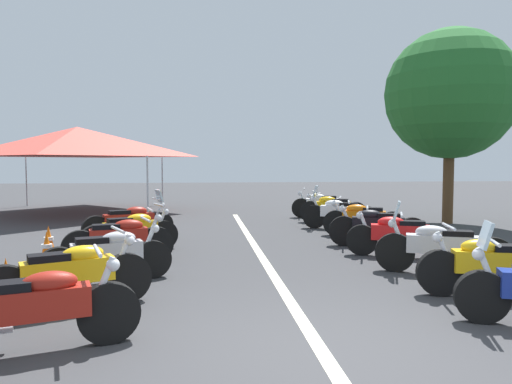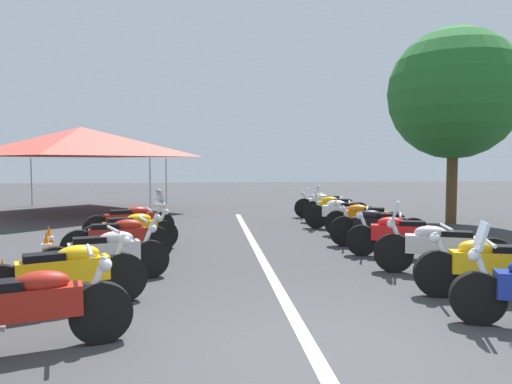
{
  "view_description": "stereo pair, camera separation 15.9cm",
  "coord_description": "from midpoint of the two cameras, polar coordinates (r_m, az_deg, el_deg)",
  "views": [
    {
      "loc": [
        -4.37,
        1.17,
        1.88
      ],
      "look_at": [
        5.89,
        0.0,
        1.23
      ],
      "focal_mm": 33.26,
      "sensor_mm": 36.0,
      "label": 1
    },
    {
      "loc": [
        -4.37,
        1.01,
        1.88
      ],
      "look_at": [
        5.89,
        0.0,
        1.23
      ],
      "focal_mm": 33.26,
      "sensor_mm": 36.0,
      "label": 2
    }
  ],
  "objects": [
    {
      "name": "ground_plane",
      "position": [
        4.88,
        7.35,
        -19.11
      ],
      "size": [
        80.0,
        80.0,
        0.0
      ],
      "primitive_type": "plane",
      "color": "#38383A"
    },
    {
      "name": "lane_centre_stripe",
      "position": [
        9.1,
        0.52,
        -8.33
      ],
      "size": [
        16.21,
        0.16,
        0.01
      ],
      "primitive_type": "cube",
      "color": "beige",
      "rests_on": "ground_plane"
    },
    {
      "name": "motorcycle_left_row_0",
      "position": [
        5.26,
        -26.12,
        -12.48
      ],
      "size": [
        0.87,
        2.06,
        1.0
      ],
      "rotation": [
        0.0,
        0.0,
        -1.27
      ],
      "color": "black",
      "rests_on": "ground_plane"
    },
    {
      "name": "motorcycle_left_row_1",
      "position": [
        6.53,
        -22.15,
        -9.19
      ],
      "size": [
        1.04,
        2.0,
        1.01
      ],
      "rotation": [
        0.0,
        0.0,
        -1.15
      ],
      "color": "black",
      "rests_on": "ground_plane"
    },
    {
      "name": "motorcycle_left_row_2",
      "position": [
        7.82,
        -17.9,
        -7.13
      ],
      "size": [
        0.88,
        1.96,
        0.99
      ],
      "rotation": [
        0.0,
        0.0,
        -1.25
      ],
      "color": "black",
      "rests_on": "ground_plane"
    },
    {
      "name": "motorcycle_left_row_3",
      "position": [
        9.17,
        -16.55,
        -5.46
      ],
      "size": [
        0.77,
        1.99,
        1.01
      ],
      "rotation": [
        0.0,
        0.0,
        -1.32
      ],
      "color": "black",
      "rests_on": "ground_plane"
    },
    {
      "name": "motorcycle_left_row_4",
      "position": [
        10.31,
        -15.19,
        -4.52
      ],
      "size": [
        1.03,
        1.94,
        0.99
      ],
      "rotation": [
        0.0,
        0.0,
        -1.15
      ],
      "color": "black",
      "rests_on": "ground_plane"
    },
    {
      "name": "motorcycle_left_row_5",
      "position": [
        11.82,
        -15.26,
        -3.4
      ],
      "size": [
        1.05,
        2.08,
        1.21
      ],
      "rotation": [
        0.0,
        0.0,
        -1.17
      ],
      "color": "black",
      "rests_on": "ground_plane"
    },
    {
      "name": "motorcycle_right_row_1",
      "position": [
        7.36,
        25.98,
        -7.9
      ],
      "size": [
        0.84,
        2.03,
        1.01
      ],
      "rotation": [
        0.0,
        0.0,
        1.32
      ],
      "color": "black",
      "rests_on": "ground_plane"
    },
    {
      "name": "motorcycle_right_row_2",
      "position": [
        8.53,
        20.85,
        -6.13
      ],
      "size": [
        1.04,
        2.09,
        1.22
      ],
      "rotation": [
        0.0,
        0.0,
        1.18
      ],
      "color": "black",
      "rests_on": "ground_plane"
    },
    {
      "name": "motorcycle_right_row_3",
      "position": [
        9.84,
        16.41,
        -4.92
      ],
      "size": [
        0.97,
        2.03,
        0.99
      ],
      "rotation": [
        0.0,
        0.0,
        1.23
      ],
      "color": "black",
      "rests_on": "ground_plane"
    },
    {
      "name": "motorcycle_right_row_4",
      "position": [
        10.86,
        13.96,
        -3.99
      ],
      "size": [
        0.9,
        2.11,
        1.02
      ],
      "rotation": [
        0.0,
        0.0,
        1.28
      ],
      "color": "black",
      "rests_on": "ground_plane"
    },
    {
      "name": "motorcycle_right_row_5",
      "position": [
        12.3,
        12.4,
        -3.14
      ],
      "size": [
        0.95,
        1.98,
        1.01
      ],
      "rotation": [
        0.0,
        0.0,
        1.22
      ],
      "color": "black",
      "rests_on": "ground_plane"
    },
    {
      "name": "motorcycle_right_row_6",
      "position": [
        13.49,
        9.69,
        -2.44
      ],
      "size": [
        1.02,
        2.02,
        1.22
      ],
      "rotation": [
        0.0,
        0.0,
        1.17
      ],
      "color": "black",
      "rests_on": "ground_plane"
    },
    {
      "name": "motorcycle_right_row_7",
      "position": [
        14.85,
        8.88,
        -1.93
      ],
      "size": [
        0.97,
        1.99,
        1.02
      ],
      "rotation": [
        0.0,
        0.0,
        1.2
      ],
      "color": "black",
      "rests_on": "ground_plane"
    },
    {
      "name": "motorcycle_right_row_8",
      "position": [
        16.21,
        7.64,
        -1.47
      ],
      "size": [
        0.79,
        2.07,
        1.01
      ],
      "rotation": [
        0.0,
        0.0,
        1.36
      ],
      "color": "black",
      "rests_on": "ground_plane"
    },
    {
      "name": "traffic_cone_0",
      "position": [
        9.64,
        -24.3,
        -6.22
      ],
      "size": [
        0.36,
        0.36,
        0.61
      ],
      "color": "orange",
      "rests_on": "ground_plane"
    },
    {
      "name": "traffic_cone_1",
      "position": [
        7.26,
        -28.41,
        -9.49
      ],
      "size": [
        0.36,
        0.36,
        0.61
      ],
      "color": "orange",
      "rests_on": "ground_plane"
    },
    {
      "name": "traffic_cone_2",
      "position": [
        10.52,
        -24.08,
        -5.42
      ],
      "size": [
        0.36,
        0.36,
        0.61
      ],
      "color": "orange",
      "rests_on": "ground_plane"
    },
    {
      "name": "roadside_tree_0",
      "position": [
        15.82,
        22.09,
        10.81
      ],
      "size": [
        3.94,
        3.94,
        5.92
      ],
      "color": "brown",
      "rests_on": "ground_plane"
    },
    {
      "name": "event_tent",
      "position": [
        18.95,
        -20.92,
        5.67
      ],
      "size": [
        6.36,
        6.36,
        3.2
      ],
      "color": "#E54C3F",
      "rests_on": "ground_plane"
    }
  ]
}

